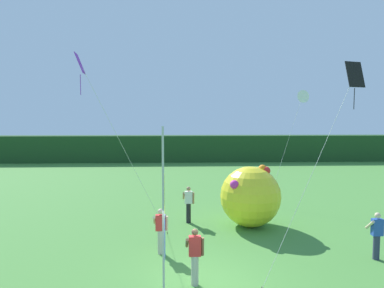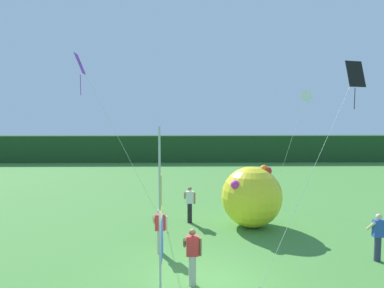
{
  "view_description": "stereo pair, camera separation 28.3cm",
  "coord_description": "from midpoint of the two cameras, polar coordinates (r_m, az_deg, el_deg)",
  "views": [
    {
      "loc": [
        -0.51,
        -9.62,
        4.93
      ],
      "look_at": [
        0.01,
        3.35,
        3.95
      ],
      "focal_mm": 31.49,
      "sensor_mm": 36.0,
      "label": 1
    },
    {
      "loc": [
        -0.22,
        -9.63,
        4.93
      ],
      "look_at": [
        0.01,
        3.35,
        3.95
      ],
      "focal_mm": 31.49,
      "sensor_mm": 36.0,
      "label": 2
    }
  ],
  "objects": [
    {
      "name": "distant_treeline",
      "position": [
        38.74,
        -1.75,
        -0.76
      ],
      "size": [
        80.0,
        2.4,
        2.99
      ],
      "primitive_type": "cube",
      "color": "#1E421E",
      "rests_on": "ground"
    },
    {
      "name": "person_far_left",
      "position": [
        12.71,
        -5.99,
        -14.24
      ],
      "size": [
        0.55,
        0.48,
        1.66
      ],
      "color": "#B7B2A3",
      "rests_on": "ground"
    },
    {
      "name": "kite_black_diamond_3",
      "position": [
        12.29,
        24.75,
        9.23
      ],
      "size": [
        3.78,
        1.93,
        6.82
      ],
      "color": "brown",
      "rests_on": "ground"
    },
    {
      "name": "banner_flag",
      "position": [
        9.49,
        -5.67,
        -12.0
      ],
      "size": [
        0.06,
        1.03,
        4.73
      ],
      "color": "#B7B7BC",
      "rests_on": "ground"
    },
    {
      "name": "person_near_banner",
      "position": [
        16.14,
        -1.1,
        -10.04
      ],
      "size": [
        0.55,
        0.48,
        1.73
      ],
      "color": "black",
      "rests_on": "ground"
    },
    {
      "name": "person_far_right",
      "position": [
        10.45,
        -0.33,
        -18.3
      ],
      "size": [
        0.55,
        0.48,
        1.71
      ],
      "color": "#B7B2A3",
      "rests_on": "ground"
    },
    {
      "name": "kite_white_delta_0",
      "position": [
        21.34,
        17.77,
        7.57
      ],
      "size": [
        2.89,
        1.95,
        6.63
      ],
      "color": "brown",
      "rests_on": "ground"
    },
    {
      "name": "ground_plane",
      "position": [
        10.83,
        -0.12,
        -22.78
      ],
      "size": [
        120.0,
        120.0,
        0.0
      ],
      "primitive_type": "plane",
      "color": "#478438"
    },
    {
      "name": "kite_purple_diamond_1",
      "position": [
        12.56,
        -17.97,
        10.56
      ],
      "size": [
        3.06,
        2.58,
        7.18
      ],
      "color": "brown",
      "rests_on": "ground"
    },
    {
      "name": "inflatable_balloon",
      "position": [
        15.75,
        9.35,
        -8.73
      ],
      "size": [
        2.76,
        2.76,
        2.82
      ],
      "color": "yellow",
      "rests_on": "ground"
    },
    {
      "name": "person_mid_field",
      "position": [
        13.71,
        28.29,
        -13.34
      ],
      "size": [
        0.55,
        0.48,
        1.67
      ],
      "color": "#2D334C",
      "rests_on": "ground"
    }
  ]
}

